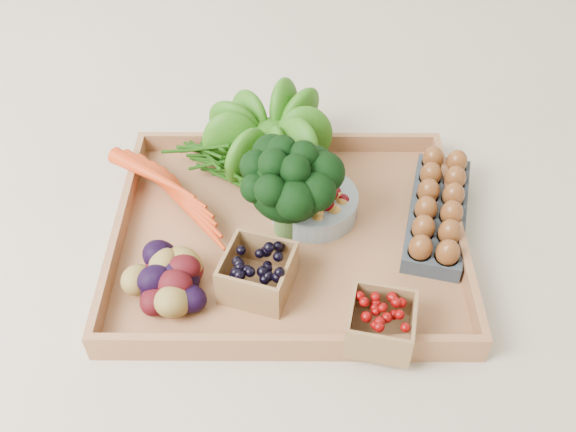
{
  "coord_description": "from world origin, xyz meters",
  "views": [
    {
      "loc": [
        0.0,
        -0.71,
        0.78
      ],
      "look_at": [
        0.0,
        0.0,
        0.06
      ],
      "focal_mm": 40.0,
      "sensor_mm": 36.0,
      "label": 1
    }
  ],
  "objects_px": {
    "cherry_bowl": "(314,204)",
    "egg_carton": "(437,213)",
    "tray": "(288,239)",
    "broccoli": "(289,202)"
  },
  "relations": [
    {
      "from": "egg_carton",
      "to": "tray",
      "type": "bearing_deg",
      "value": -157.71
    },
    {
      "from": "cherry_bowl",
      "to": "tray",
      "type": "bearing_deg",
      "value": -127.92
    },
    {
      "from": "cherry_bowl",
      "to": "egg_carton",
      "type": "relative_size",
      "value": 0.57
    },
    {
      "from": "tray",
      "to": "egg_carton",
      "type": "bearing_deg",
      "value": 8.56
    },
    {
      "from": "tray",
      "to": "egg_carton",
      "type": "height_order",
      "value": "egg_carton"
    },
    {
      "from": "tray",
      "to": "cherry_bowl",
      "type": "height_order",
      "value": "cherry_bowl"
    },
    {
      "from": "tray",
      "to": "egg_carton",
      "type": "xyz_separation_m",
      "value": [
        0.25,
        0.04,
        0.02
      ]
    },
    {
      "from": "tray",
      "to": "egg_carton",
      "type": "distance_m",
      "value": 0.25
    },
    {
      "from": "cherry_bowl",
      "to": "egg_carton",
      "type": "xyz_separation_m",
      "value": [
        0.2,
        -0.02,
        -0.0
      ]
    },
    {
      "from": "egg_carton",
      "to": "broccoli",
      "type": "bearing_deg",
      "value": -160.86
    }
  ]
}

